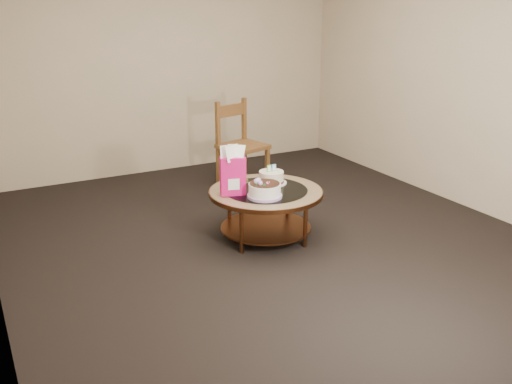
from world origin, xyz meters
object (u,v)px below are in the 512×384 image
gift_bag (233,171)px  dining_chair (240,145)px  cream_cake (271,177)px  coffee_table (266,198)px  decorated_cake (264,191)px

gift_bag → dining_chair: 1.58m
cream_cake → coffee_table: bearing=-137.5°
coffee_table → decorated_cake: bearing=-122.7°
decorated_cake → cream_cake: bearing=51.9°
coffee_table → decorated_cake: 0.24m
decorated_cake → gift_bag: size_ratio=0.70×
decorated_cake → cream_cake: size_ratio=1.06×
coffee_table → decorated_cake: size_ratio=3.41×
cream_cake → dining_chair: size_ratio=0.28×
coffee_table → cream_cake: 0.23m
coffee_table → gift_bag: 0.43m
coffee_table → dining_chair: (0.45, 1.40, 0.12)m
cream_cake → dining_chair: 1.31m
coffee_table → cream_cake: size_ratio=3.63×
decorated_cake → cream_cake: cream_cake is taller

